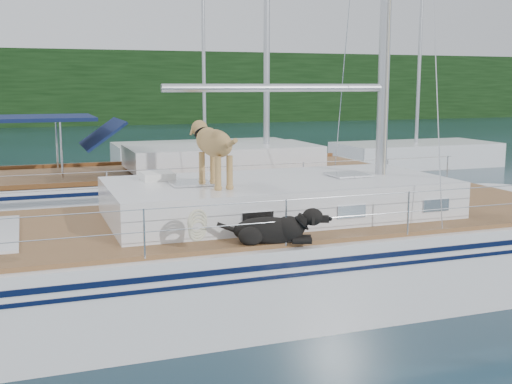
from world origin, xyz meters
name	(u,v)px	position (x,y,z in m)	size (l,w,h in m)	color
ground	(230,298)	(0.00, 0.00, 0.00)	(120.00, 120.00, 0.00)	black
tree_line	(60,88)	(0.00, 45.00, 3.00)	(90.00, 3.00, 6.00)	black
shore_bank	(60,117)	(0.00, 46.20, 0.60)	(92.00, 1.00, 1.20)	#595147
main_sailboat	(235,255)	(0.09, -0.01, 0.68)	(12.00, 3.95, 14.01)	silver
neighbor_sailboat	(182,190)	(0.80, 6.55, 0.63)	(11.00, 3.50, 13.30)	silver
bg_boat_center	(205,155)	(4.00, 16.00, 0.45)	(7.20, 3.00, 11.65)	silver
bg_boat_east	(416,155)	(12.00, 13.00, 0.46)	(6.40, 3.00, 11.65)	silver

